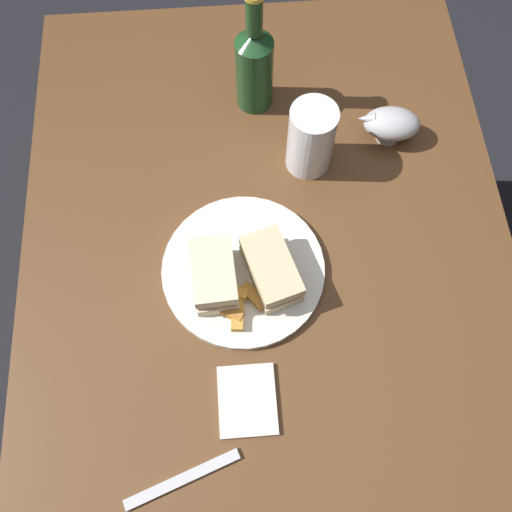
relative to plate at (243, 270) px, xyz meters
name	(u,v)px	position (x,y,z in m)	size (l,w,h in m)	color
ground_plane	(263,355)	(-0.03, 0.05, -0.78)	(6.00, 6.00, 0.00)	black
dining_table	(265,318)	(-0.03, 0.05, -0.39)	(1.17, 0.86, 0.77)	brown
plate	(243,270)	(0.00, 0.00, 0.00)	(0.28, 0.28, 0.01)	silver
sandwich_half_left	(214,276)	(0.02, -0.05, 0.04)	(0.12, 0.07, 0.07)	beige
sandwich_half_right	(274,270)	(0.02, 0.05, 0.04)	(0.14, 0.10, 0.06)	beige
potato_wedge_front	(228,311)	(0.08, -0.03, 0.02)	(0.05, 0.02, 0.02)	#AD702D
potato_wedge_middle	(216,304)	(0.06, -0.05, 0.02)	(0.04, 0.02, 0.02)	#B77F33
potato_wedge_back	(232,292)	(0.05, -0.02, 0.02)	(0.05, 0.02, 0.02)	gold
potato_wedge_left_edge	(237,314)	(0.08, -0.01, 0.01)	(0.05, 0.02, 0.02)	gold
potato_wedge_right_edge	(254,296)	(0.05, 0.01, 0.01)	(0.05, 0.02, 0.01)	#B77F33
pint_glass	(310,142)	(-0.21, 0.13, 0.05)	(0.08, 0.08, 0.14)	white
gravy_boat	(391,124)	(-0.26, 0.29, 0.03)	(0.08, 0.12, 0.07)	#B7B7BC
cider_bottle	(253,65)	(-0.36, 0.04, 0.09)	(0.07, 0.07, 0.26)	#19421E
napkin	(247,400)	(0.22, -0.01, 0.00)	(0.11, 0.09, 0.01)	silver
fork	(183,479)	(0.32, -0.11, 0.00)	(0.18, 0.02, 0.01)	silver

